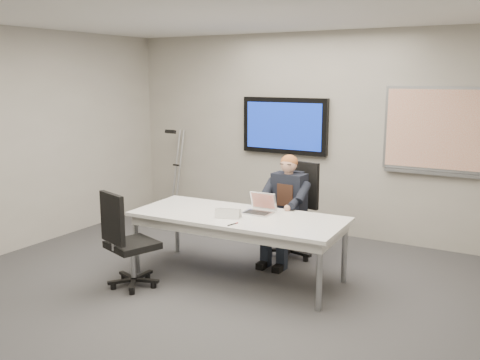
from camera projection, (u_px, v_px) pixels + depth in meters
The scene contains 13 objects.
floor at pixel (198, 307), 5.17m from camera, with size 6.00×6.00×0.02m, color #39393C.
ceiling at pixel (193, 5), 4.63m from camera, with size 6.00×6.00×0.02m, color silver.
wall_back at pixel (319, 134), 7.45m from camera, with size 6.00×0.02×2.80m, color #9E998E.
conference_table at pixel (238, 222), 5.82m from camera, with size 2.36×1.06×0.72m.
tv_display at pixel (285, 126), 7.63m from camera, with size 1.30×0.09×0.80m.
whiteboard at pixel (435, 131), 6.64m from camera, with size 1.25×0.08×1.10m.
office_chair_far at pixel (292, 228), 6.58m from camera, with size 0.65×0.65×1.16m.
office_chair_near at pixel (129, 258), 5.60m from camera, with size 0.63×0.63×1.04m.
seated_person at pixel (283, 220), 6.34m from camera, with size 0.41×0.70×1.28m.
crutch at pixel (177, 171), 8.51m from camera, with size 0.19×0.39×1.42m, color #A9ACB1, non-canonical shape.
laptop at pixel (260, 208), 5.88m from camera, with size 0.31×0.29×0.22m.
name_tent at pixel (228, 213), 5.67m from camera, with size 0.26×0.07×0.11m, color white, non-canonical shape.
pen at pixel (233, 224), 5.42m from camera, with size 0.01×0.01×0.15m, color black.
Camera 1 is at (2.77, -3.98, 2.20)m, focal length 40.00 mm.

